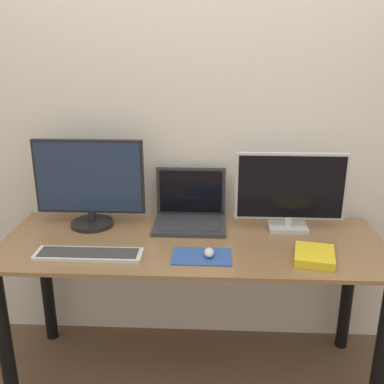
{
  "coord_description": "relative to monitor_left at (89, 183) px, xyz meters",
  "views": [
    {
      "loc": [
        0.09,
        -1.54,
        1.6
      ],
      "look_at": [
        -0.01,
        0.41,
        0.94
      ],
      "focal_mm": 42.0,
      "sensor_mm": 36.0,
      "label": 1
    }
  ],
  "objects": [
    {
      "name": "wall_back",
      "position": [
        0.5,
        0.22,
        0.3
      ],
      "size": [
        7.0,
        0.05,
        2.5
      ],
      "color": "silver",
      "rests_on": "ground_plane"
    },
    {
      "name": "desk",
      "position": [
        0.5,
        -0.17,
        -0.36
      ],
      "size": [
        1.74,
        0.64,
        0.73
      ],
      "color": "olive",
      "rests_on": "ground_plane"
    },
    {
      "name": "monitor_left",
      "position": [
        0.0,
        0.0,
        0.0
      ],
      "size": [
        0.53,
        0.21,
        0.43
      ],
      "color": "black",
      "rests_on": "desk"
    },
    {
      "name": "monitor_right",
      "position": [
        0.96,
        0.0,
        -0.02
      ],
      "size": [
        0.52,
        0.13,
        0.38
      ],
      "color": "silver",
      "rests_on": "desk"
    },
    {
      "name": "laptop",
      "position": [
        0.48,
        0.05,
        -0.15
      ],
      "size": [
        0.35,
        0.26,
        0.27
      ],
      "color": "#333338",
      "rests_on": "desk"
    },
    {
      "name": "keyboard",
      "position": [
        0.07,
        -0.33,
        -0.21
      ],
      "size": [
        0.46,
        0.12,
        0.02
      ],
      "color": "silver",
      "rests_on": "desk"
    },
    {
      "name": "mousepad",
      "position": [
        0.55,
        -0.32,
        -0.21
      ],
      "size": [
        0.25,
        0.16,
        0.0
      ],
      "color": "#2D519E",
      "rests_on": "desk"
    },
    {
      "name": "mouse",
      "position": [
        0.58,
        -0.32,
        -0.19
      ],
      "size": [
        0.04,
        0.07,
        0.03
      ],
      "color": "silver",
      "rests_on": "mousepad"
    },
    {
      "name": "book",
      "position": [
        1.02,
        -0.32,
        -0.2
      ],
      "size": [
        0.19,
        0.22,
        0.04
      ],
      "color": "yellow",
      "rests_on": "desk"
    }
  ]
}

